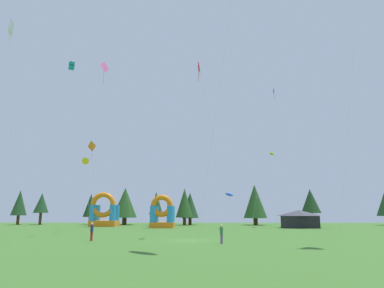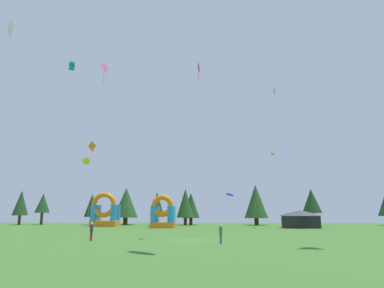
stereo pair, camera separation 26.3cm
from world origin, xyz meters
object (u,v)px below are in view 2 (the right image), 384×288
object	(u,v)px
person_far_side	(221,232)
kite_orange_diamond	(93,147)
kite_yellow_delta	(87,161)
kite_red_diamond	(198,69)
inflatable_red_slide	(163,216)
kite_blue_parafoil	(230,195)
kite_white_diamond	(8,30)
person_near_camera	(91,230)
inflatable_blue_arch	(105,214)
kite_purple_diamond	(275,93)
kite_lime_parafoil	(272,154)
kite_pink_diamond	(104,69)
festival_tent	(300,219)
kite_teal_box	(72,67)

from	to	relation	value
person_far_side	kite_orange_diamond	bearing A→B (deg)	-93.54
person_far_side	kite_yellow_delta	bearing A→B (deg)	-102.07
kite_red_diamond	inflatable_red_slide	size ratio (longest dim) A/B	3.55
kite_blue_parafoil	kite_white_diamond	world-z (taller)	kite_white_diamond
kite_red_diamond	person_near_camera	distance (m)	23.65
person_far_side	inflatable_blue_arch	size ratio (longest dim) A/B	0.25
kite_purple_diamond	person_far_side	bearing A→B (deg)	-115.11
kite_lime_parafoil	kite_yellow_delta	distance (m)	36.60
inflatable_red_slide	inflatable_blue_arch	distance (m)	13.97
kite_red_diamond	kite_pink_diamond	world-z (taller)	kite_pink_diamond
festival_tent	kite_blue_parafoil	bearing A→B (deg)	-166.69
person_near_camera	inflatable_blue_arch	distance (m)	36.83
kite_blue_parafoil	kite_pink_diamond	world-z (taller)	kite_pink_diamond
kite_teal_box	kite_pink_diamond	distance (m)	4.46
kite_orange_diamond	person_near_camera	distance (m)	17.68
kite_teal_box	person_near_camera	bearing A→B (deg)	-51.24
kite_orange_diamond	kite_red_diamond	size ratio (longest dim) A/B	0.59
kite_purple_diamond	kite_red_diamond	xyz separation A→B (m)	(-13.38, -15.66, -2.25)
kite_blue_parafoil	kite_teal_box	size ratio (longest dim) A/B	0.28
kite_white_diamond	person_near_camera	world-z (taller)	kite_white_diamond
kite_pink_diamond	person_far_side	distance (m)	29.86
kite_orange_diamond	kite_yellow_delta	world-z (taller)	kite_orange_diamond
kite_blue_parafoil	inflatable_blue_arch	xyz separation A→B (m)	(-25.47, 9.33, -3.56)
kite_yellow_delta	kite_pink_diamond	bearing A→B (deg)	-65.48
kite_purple_diamond	person_near_camera	bearing A→B (deg)	-139.94
kite_red_diamond	kite_pink_diamond	xyz separation A→B (m)	(-13.62, 4.05, 1.92)
kite_pink_diamond	inflatable_blue_arch	distance (m)	34.32
kite_red_diamond	kite_blue_parafoil	bearing A→B (deg)	75.32
kite_purple_diamond	inflatable_blue_arch	distance (m)	42.11
kite_blue_parafoil	person_near_camera	bearing A→B (deg)	-122.52
kite_white_diamond	kite_red_diamond	xyz separation A→B (m)	(16.39, 15.13, 2.81)
kite_blue_parafoil	kite_yellow_delta	distance (m)	26.78
kite_blue_parafoil	kite_teal_box	bearing A→B (deg)	-142.70
kite_orange_diamond	kite_purple_diamond	world-z (taller)	kite_purple_diamond
kite_white_diamond	kite_pink_diamond	distance (m)	19.94
inflatable_blue_arch	kite_blue_parafoil	bearing A→B (deg)	-20.13
kite_yellow_delta	inflatable_blue_arch	world-z (taller)	kite_yellow_delta
kite_yellow_delta	person_far_side	xyz separation A→B (m)	(22.56, -27.12, -11.00)
kite_white_diamond	person_near_camera	distance (m)	20.72
kite_blue_parafoil	kite_pink_diamond	bearing A→B (deg)	-137.95
person_far_side	kite_red_diamond	bearing A→B (deg)	-127.04
kite_teal_box	kite_lime_parafoil	size ratio (longest dim) A/B	1.59
kite_red_diamond	inflatable_blue_arch	xyz separation A→B (m)	(-19.86, 30.72, -18.75)
kite_white_diamond	inflatable_blue_arch	world-z (taller)	kite_white_diamond
kite_blue_parafoil	kite_white_diamond	distance (m)	44.39
kite_pink_diamond	inflatable_blue_arch	xyz separation A→B (m)	(-6.24, 26.67, -20.67)
kite_orange_diamond	inflatable_red_slide	world-z (taller)	kite_orange_diamond
person_far_side	kite_pink_diamond	bearing A→B (deg)	-89.73
kite_blue_parafoil	inflatable_red_slide	world-z (taller)	kite_blue_parafoil
kite_lime_parafoil	kite_pink_diamond	xyz separation A→B (m)	(-28.69, -23.53, 8.53)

